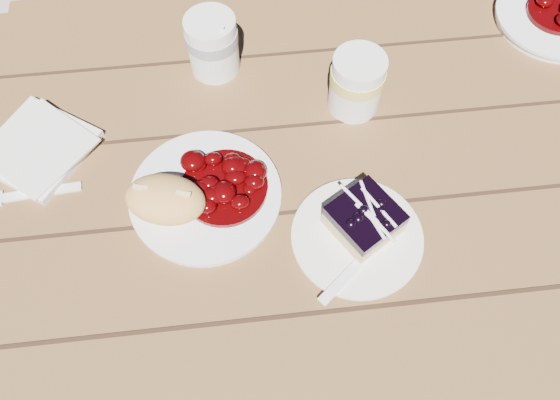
{
  "coord_description": "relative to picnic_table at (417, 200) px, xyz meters",
  "views": [
    {
      "loc": [
        -0.31,
        -0.45,
        1.49
      ],
      "look_at": [
        -0.27,
        -0.09,
        0.81
      ],
      "focal_mm": 35.0,
      "sensor_mm": 36.0,
      "label": 1
    }
  ],
  "objects": [
    {
      "name": "coffee_cup",
      "position": [
        -0.35,
        0.22,
        0.22
      ],
      "size": [
        0.09,
        0.09,
        0.11
      ],
      "primitive_type": "cylinder",
      "color": "white",
      "rests_on": "picnic_table"
    },
    {
      "name": "goulash_stew",
      "position": [
        -0.35,
        -0.04,
        0.2
      ],
      "size": [
        0.13,
        0.13,
        0.04
      ],
      "primitive_type": null,
      "color": "#3D0203",
      "rests_on": "main_plate"
    },
    {
      "name": "blueberry_cake",
      "position": [
        -0.15,
        -0.12,
        0.2
      ],
      "size": [
        0.12,
        0.12,
        0.05
      ],
      "rotation": [
        0.0,
        0.0,
        0.55
      ],
      "color": "#D6B675",
      "rests_on": "dessert_plate"
    },
    {
      "name": "second_plate",
      "position": [
        0.28,
        0.27,
        0.17
      ],
      "size": [
        0.21,
        0.21,
        0.02
      ],
      "primitive_type": "cylinder",
      "color": "white",
      "rests_on": "picnic_table"
    },
    {
      "name": "ground",
      "position": [
        0.0,
        0.0,
        -0.59
      ],
      "size": [
        60.0,
        60.0,
        0.0
      ],
      "primitive_type": "plane",
      "color": "#AEAA9E",
      "rests_on": "ground"
    },
    {
      "name": "picnic_table",
      "position": [
        0.0,
        0.0,
        0.0
      ],
      "size": [
        2.0,
        1.55,
        0.75
      ],
      "color": "brown",
      "rests_on": "ground"
    },
    {
      "name": "fork_table",
      "position": [
        -0.64,
        -0.0,
        0.16
      ],
      "size": [
        0.16,
        0.04,
        0.0
      ],
      "primitive_type": null,
      "rotation": [
        0.0,
        0.0,
        1.65
      ],
      "color": "white",
      "rests_on": "picnic_table"
    },
    {
      "name": "dessert_plate",
      "position": [
        -0.16,
        -0.13,
        0.17
      ],
      "size": [
        0.19,
        0.19,
        0.01
      ],
      "primitive_type": "cylinder",
      "color": "white",
      "rests_on": "picnic_table"
    },
    {
      "name": "bread_roll",
      "position": [
        -0.43,
        -0.06,
        0.21
      ],
      "size": [
        0.14,
        0.11,
        0.06
      ],
      "primitive_type": "ellipsoid",
      "rotation": [
        0.0,
        0.0,
        -0.27
      ],
      "color": "#E3A857",
      "rests_on": "main_plate"
    },
    {
      "name": "second_cup",
      "position": [
        -0.12,
        0.11,
        0.22
      ],
      "size": [
        0.09,
        0.09,
        0.11
      ],
      "primitive_type": "cylinder",
      "color": "white",
      "rests_on": "picnic_table"
    },
    {
      "name": "main_plate",
      "position": [
        -0.38,
        -0.04,
        0.17
      ],
      "size": [
        0.23,
        0.23,
        0.02
      ],
      "primitive_type": "cylinder",
      "color": "white",
      "rests_on": "picnic_table"
    },
    {
      "name": "napkin_stack",
      "position": [
        -0.65,
        0.08,
        0.17
      ],
      "size": [
        0.21,
        0.21,
        0.01
      ],
      "primitive_type": "cube",
      "rotation": [
        0.0,
        0.0,
        0.97
      ],
      "color": "white",
      "rests_on": "picnic_table"
    },
    {
      "name": "fork_dessert",
      "position": [
        -0.18,
        -0.19,
        0.17
      ],
      "size": [
        0.14,
        0.12,
        0.0
      ],
      "primitive_type": null,
      "rotation": [
        0.0,
        0.0,
        -0.87
      ],
      "color": "white",
      "rests_on": "dessert_plate"
    }
  ]
}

